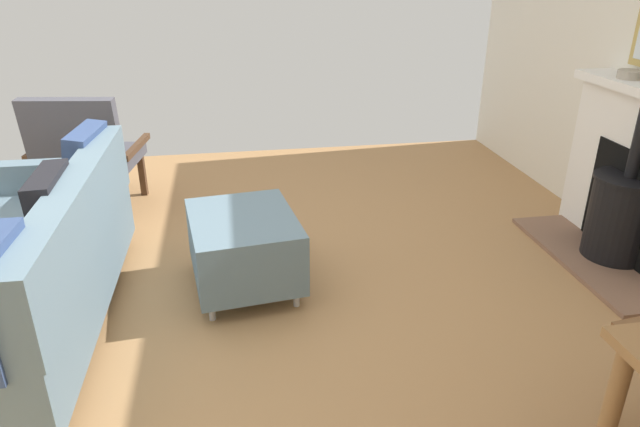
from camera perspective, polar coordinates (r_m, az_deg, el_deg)
name	(u,v)px	position (r m, az deg, el deg)	size (l,w,h in m)	color
ground_plane	(172,322)	(2.92, -14.73, -10.52)	(5.61, 5.31, 0.01)	#A87A4C
fireplace	(640,190)	(3.67, 29.53, 2.07)	(0.55, 1.30, 1.00)	brown
mantel_bowl_near	(630,74)	(3.76, 28.77, 12.25)	(0.14, 0.14, 0.05)	#9E9384
sofa	(19,269)	(2.92, -28.08, -4.92)	(0.89, 1.77, 0.81)	#B2B2B7
ottoman	(244,245)	(3.00, -7.67, -3.19)	(0.61, 0.72, 0.42)	#B2B2B7
armchair_accent	(84,150)	(4.11, -22.66, 5.93)	(0.75, 0.68, 0.85)	#4C3321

